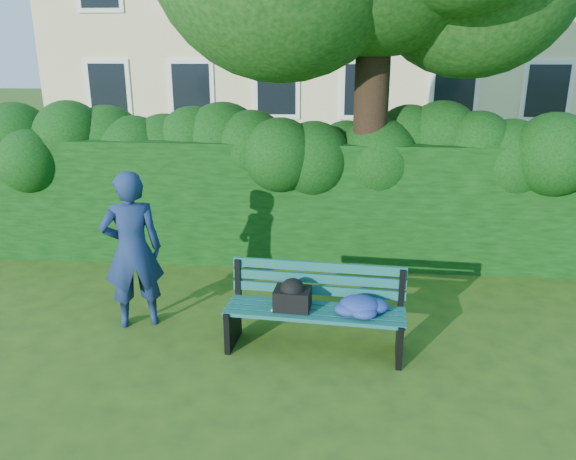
{
  "coord_description": "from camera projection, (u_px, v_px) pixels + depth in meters",
  "views": [
    {
      "loc": [
        0.6,
        -5.84,
        3.02
      ],
      "look_at": [
        0.0,
        0.6,
        0.95
      ],
      "focal_mm": 35.0,
      "sensor_mm": 36.0,
      "label": 1
    }
  ],
  "objects": [
    {
      "name": "man_reading",
      "position": [
        132.0,
        250.0,
        6.24
      ],
      "size": [
        0.77,
        0.65,
        1.81
      ],
      "primitive_type": "imported",
      "rotation": [
        0.0,
        0.0,
        3.53
      ],
      "color": "navy",
      "rests_on": "ground"
    },
    {
      "name": "park_bench",
      "position": [
        322.0,
        306.0,
        5.81
      ],
      "size": [
        1.89,
        0.7,
        0.89
      ],
      "rotation": [
        0.0,
        0.0,
        -0.08
      ],
      "color": "#0E4747",
      "rests_on": "ground"
    },
    {
      "name": "ground",
      "position": [
        283.0,
        324.0,
        6.51
      ],
      "size": [
        80.0,
        80.0,
        0.0
      ],
      "primitive_type": "plane",
      "color": "#2D4B17",
      "rests_on": "ground"
    },
    {
      "name": "hedge",
      "position": [
        298.0,
        200.0,
        8.32
      ],
      "size": [
        10.0,
        1.0,
        1.8
      ],
      "color": "black",
      "rests_on": "ground"
    }
  ]
}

